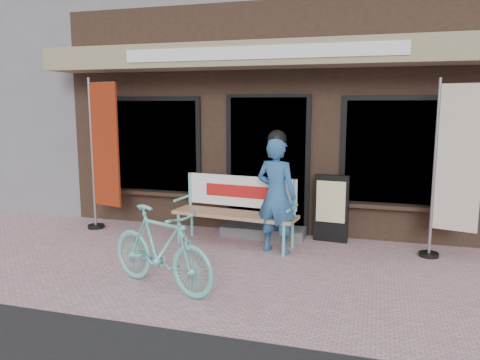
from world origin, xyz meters
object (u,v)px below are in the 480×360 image
(bench, at_px, (237,205))
(menu_stand, at_px, (331,208))
(bicycle, at_px, (161,248))
(nobori_cream, at_px, (454,168))
(person, at_px, (276,193))
(nobori_red, at_px, (103,153))

(bench, bearing_deg, menu_stand, 27.36)
(bicycle, xyz_separation_m, nobori_cream, (3.22, 1.99, 0.76))
(bench, xyz_separation_m, bicycle, (-0.31, -1.89, -0.12))
(bench, bearing_deg, bicycle, -92.82)
(person, relative_size, nobori_red, 0.69)
(bicycle, height_order, menu_stand, menu_stand)
(bicycle, xyz_separation_m, nobori_red, (-1.96, 1.99, 0.81))
(bench, height_order, bicycle, bench)
(bench, height_order, nobori_cream, nobori_cream)
(bench, relative_size, nobori_cream, 0.79)
(menu_stand, bearing_deg, bicycle, -119.15)
(bench, height_order, nobori_red, nobori_red)
(bicycle, relative_size, nobori_cream, 0.65)
(bench, xyz_separation_m, nobori_cream, (2.91, 0.10, 0.64))
(nobori_red, bearing_deg, bicycle, -31.54)
(nobori_red, xyz_separation_m, nobori_cream, (5.18, -0.01, -0.04))
(bicycle, height_order, nobori_red, nobori_red)
(menu_stand, bearing_deg, nobori_red, -168.52)
(nobori_cream, height_order, menu_stand, nobori_cream)
(bicycle, relative_size, menu_stand, 1.53)
(bench, distance_m, person, 0.73)
(bench, relative_size, bicycle, 1.22)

